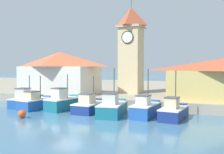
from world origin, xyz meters
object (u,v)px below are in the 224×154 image
(fishing_boat_right_inner, at_px, (174,111))
(fishing_boat_far_left, at_px, (26,100))
(fishing_boat_left_outer, at_px, (37,102))
(dock_worker_near_tower, at_px, (76,89))
(fishing_boat_center, at_px, (112,107))
(fishing_boat_mid_right, at_px, (146,109))
(mooring_buoy, at_px, (22,114))
(fishing_boat_left_inner, at_px, (64,102))
(fishing_boat_mid_left, at_px, (91,105))
(warehouse_left, at_px, (60,72))
(clock_tower, at_px, (131,48))

(fishing_boat_right_inner, bearing_deg, fishing_boat_far_left, 178.37)
(fishing_boat_left_outer, bearing_deg, fishing_boat_far_left, 158.73)
(dock_worker_near_tower, bearing_deg, fishing_boat_center, -37.81)
(fishing_boat_mid_right, relative_size, mooring_buoy, 6.10)
(fishing_boat_left_inner, distance_m, fishing_boat_mid_right, 9.50)
(fishing_boat_left_inner, xyz_separation_m, fishing_boat_mid_left, (3.43, -0.13, -0.16))
(fishing_boat_far_left, xyz_separation_m, warehouse_left, (0.28, 6.44, 3.25))
(clock_tower, distance_m, mooring_buoy, 18.33)
(fishing_boat_far_left, relative_size, fishing_boat_mid_left, 1.02)
(fishing_boat_left_outer, xyz_separation_m, fishing_boat_mid_right, (12.54, 0.53, 0.03))
(fishing_boat_center, xyz_separation_m, clock_tower, (-2.26, 11.72, 6.65))
(fishing_boat_mid_left, height_order, fishing_boat_right_inner, fishing_boat_right_inner)
(fishing_boat_far_left, height_order, fishing_boat_left_outer, fishing_boat_left_outer)
(fishing_boat_left_inner, relative_size, fishing_boat_center, 0.91)
(clock_tower, bearing_deg, fishing_boat_far_left, -131.48)
(mooring_buoy, bearing_deg, fishing_boat_center, 31.82)
(fishing_boat_mid_left, height_order, fishing_boat_mid_right, fishing_boat_mid_right)
(fishing_boat_right_inner, distance_m, dock_worker_near_tower, 14.59)
(fishing_boat_left_inner, xyz_separation_m, fishing_boat_center, (6.35, -1.09, -0.05))
(fishing_boat_mid_right, xyz_separation_m, fishing_boat_right_inner, (2.65, -0.16, -0.05))
(fishing_boat_center, xyz_separation_m, dock_worker_near_tower, (-7.72, 5.99, 1.11))
(fishing_boat_left_inner, bearing_deg, warehouse_left, 127.87)
(fishing_boat_center, bearing_deg, clock_tower, 100.93)
(clock_tower, relative_size, dock_worker_near_tower, 8.39)
(fishing_boat_center, bearing_deg, fishing_boat_mid_left, 161.78)
(fishing_boat_right_inner, bearing_deg, clock_tower, 125.93)
(fishing_boat_left_outer, distance_m, mooring_buoy, 5.20)
(fishing_boat_center, bearing_deg, warehouse_left, 146.44)
(fishing_boat_right_inner, bearing_deg, fishing_boat_mid_left, 177.66)
(fishing_boat_far_left, xyz_separation_m, fishing_boat_left_outer, (2.24, -0.87, -0.02))
(fishing_boat_left_outer, height_order, fishing_boat_right_inner, fishing_boat_right_inner)
(mooring_buoy, bearing_deg, fishing_boat_far_left, 128.66)
(fishing_boat_mid_left, distance_m, dock_worker_near_tower, 7.06)
(fishing_boat_left_inner, bearing_deg, fishing_boat_mid_right, -1.99)
(mooring_buoy, bearing_deg, fishing_boat_mid_right, 26.83)
(fishing_boat_mid_right, distance_m, mooring_buoy, 11.59)
(warehouse_left, distance_m, mooring_buoy, 13.22)
(fishing_boat_right_inner, bearing_deg, mooring_buoy, -158.67)
(warehouse_left, bearing_deg, fishing_boat_center, -33.56)
(fishing_boat_center, bearing_deg, mooring_buoy, -148.18)
(fishing_boat_mid_left, bearing_deg, warehouse_left, 142.08)
(clock_tower, height_order, mooring_buoy, clock_tower)
(fishing_boat_mid_left, bearing_deg, fishing_boat_center, -18.22)
(fishing_boat_mid_left, relative_size, clock_tower, 0.35)
(fishing_boat_right_inner, height_order, warehouse_left, warehouse_left)
(fishing_boat_far_left, bearing_deg, fishing_boat_left_inner, -0.09)
(fishing_boat_left_outer, bearing_deg, clock_tower, 58.12)
(clock_tower, bearing_deg, fishing_boat_center, -79.07)
(dock_worker_near_tower, bearing_deg, mooring_buoy, -87.12)
(fishing_boat_mid_right, height_order, fishing_boat_right_inner, fishing_boat_mid_right)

